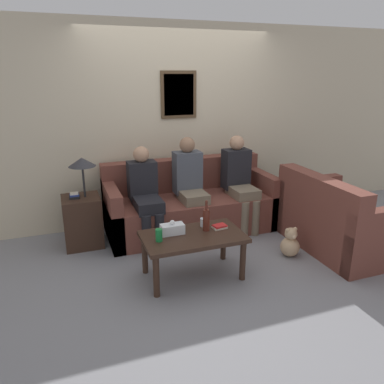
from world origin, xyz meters
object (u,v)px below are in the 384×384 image
at_px(wine_bottle, 206,219).
at_px(person_left, 145,192).
at_px(couch_side, 337,223).
at_px(coffee_table, 193,241).
at_px(person_right, 240,179).
at_px(drinking_glass, 204,222).
at_px(teddy_bear, 290,244).
at_px(couch_main, 190,206).
at_px(person_middle, 190,183).

relative_size(wine_bottle, person_left, 0.28).
bearing_deg(couch_side, coffee_table, 91.19).
bearing_deg(person_right, coffee_table, -135.27).
bearing_deg(person_right, couch_side, -50.43).
bearing_deg(coffee_table, drinking_glass, 43.09).
bearing_deg(couch_side, teddy_bear, 89.76).
bearing_deg(couch_main, teddy_bear, -54.56).
relative_size(drinking_glass, person_middle, 0.07).
height_order(couch_main, person_left, person_left).
relative_size(coffee_table, person_right, 0.83).
distance_m(coffee_table, person_left, 1.05).
distance_m(person_middle, person_right, 0.67).
bearing_deg(teddy_bear, couch_side, -0.24).
bearing_deg(person_middle, person_right, -2.67).
distance_m(person_left, person_middle, 0.58).
distance_m(couch_main, person_middle, 0.38).
relative_size(couch_main, wine_bottle, 6.80).
relative_size(coffee_table, person_middle, 0.82).
bearing_deg(couch_side, couch_main, 51.75).
relative_size(wine_bottle, person_right, 0.26).
height_order(coffee_table, teddy_bear, coffee_table).
bearing_deg(drinking_glass, couch_side, -4.63).
distance_m(person_middle, teddy_bear, 1.40).
bearing_deg(coffee_table, person_middle, 71.70).
xyz_separation_m(couch_side, wine_bottle, (-1.64, 0.02, 0.26)).
bearing_deg(coffee_table, person_right, 44.73).
height_order(drinking_glass, person_right, person_right).
xyz_separation_m(drinking_glass, teddy_bear, (1.00, -0.13, -0.35)).
xyz_separation_m(drinking_glass, person_right, (0.83, 0.83, 0.16)).
distance_m(wine_bottle, person_right, 1.27).
relative_size(couch_main, drinking_glass, 25.29).
bearing_deg(person_right, drinking_glass, -134.93).
height_order(wine_bottle, person_left, person_left).
bearing_deg(couch_main, person_right, -14.25).
xyz_separation_m(person_middle, teddy_bear, (0.84, -0.99, -0.52)).
distance_m(wine_bottle, person_left, 1.02).
relative_size(person_left, person_right, 0.95).
xyz_separation_m(coffee_table, drinking_glass, (0.18, 0.17, 0.11)).
bearing_deg(wine_bottle, drinking_glass, 81.04).
bearing_deg(wine_bottle, coffee_table, -160.46).
xyz_separation_m(coffee_table, person_left, (-0.24, 1.00, 0.24)).
distance_m(coffee_table, wine_bottle, 0.25).
distance_m(wine_bottle, drinking_glass, 0.14).
xyz_separation_m(coffee_table, person_right, (1.01, 1.00, 0.27)).
xyz_separation_m(couch_side, coffee_table, (-1.80, -0.04, 0.07)).
bearing_deg(drinking_glass, couch_main, 78.54).
height_order(drinking_glass, person_middle, person_middle).
distance_m(couch_side, person_left, 2.28).
bearing_deg(wine_bottle, person_middle, 79.63).
xyz_separation_m(person_left, teddy_bear, (1.42, -0.96, -0.48)).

